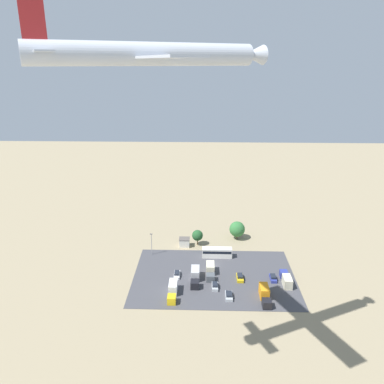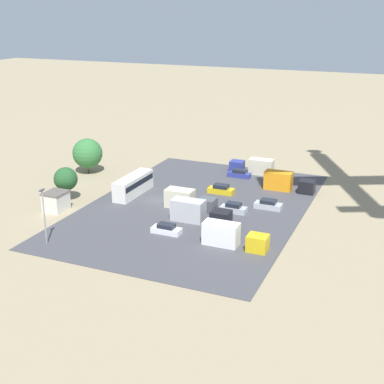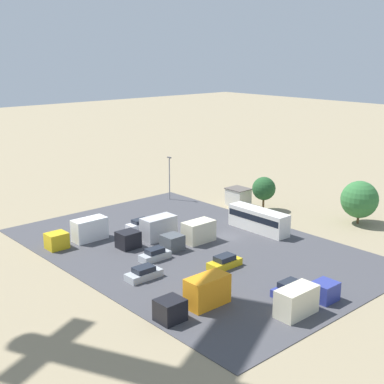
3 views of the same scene
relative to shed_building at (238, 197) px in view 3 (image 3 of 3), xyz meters
name	(u,v)px [view 3 (image 3 of 3)]	position (x,y,z in m)	size (l,w,h in m)	color
ground_plane	(227,237)	(-10.20, 12.92, -1.57)	(400.00, 400.00, 0.00)	gray
parking_lot_surface	(191,248)	(-10.20, 20.03, -1.53)	(49.87, 33.76, 0.08)	#424247
shed_building	(238,197)	(0.00, 0.00, 0.00)	(3.82, 3.27, 3.13)	silver
bus	(259,219)	(-11.50, 7.67, 0.30)	(10.09, 2.61, 3.34)	silver
parked_car_0	(225,262)	(-18.08, 21.40, -0.84)	(1.94, 4.53, 1.57)	gold
parked_car_1	(144,273)	(-14.10, 30.98, -0.87)	(1.98, 4.41, 1.49)	#ADB2B7
parked_car_2	(155,255)	(-10.28, 26.36, -0.84)	(1.77, 4.17, 1.56)	#ADB2B7
parked_car_3	(140,224)	(1.34, 20.18, -0.90)	(1.77, 4.34, 1.41)	silver
parked_car_4	(289,288)	(-28.17, 21.39, -0.86)	(1.76, 4.33, 1.53)	navy
parked_truck_0	(191,234)	(-9.05, 18.94, -0.12)	(2.54, 8.37, 3.00)	#4C5156
parked_truck_1	(150,231)	(-4.38, 22.60, 0.01)	(2.53, 9.22, 3.28)	black
parked_truck_2	(81,232)	(1.85, 30.17, -0.05)	(2.34, 9.01, 3.15)	gold
parked_truck_3	(197,296)	(-24.09, 31.45, -0.01)	(2.44, 8.85, 3.24)	black
parked_truck_4	(305,298)	(-31.72, 23.28, -0.14)	(2.36, 8.57, 2.97)	navy
tree_near_shed	(360,199)	(-19.43, -6.79, 2.36)	(5.80, 5.80, 6.84)	brown
tree_apron_mid	(264,189)	(-4.67, -1.29, 2.19)	(3.95, 3.95, 5.75)	brown
light_pole_lot_centre	(169,176)	(10.97, 6.51, 2.86)	(0.90, 0.28, 7.85)	gray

